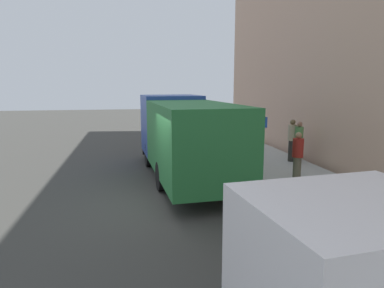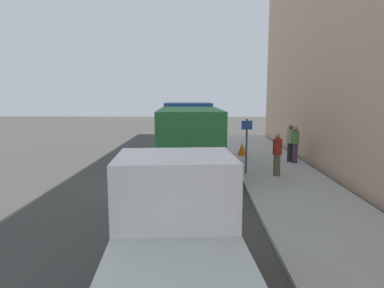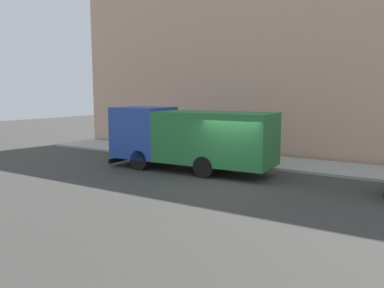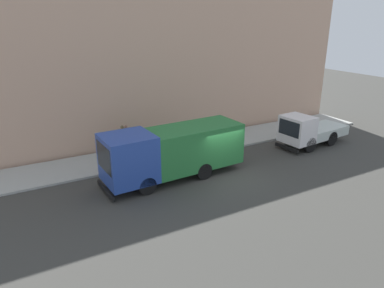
% 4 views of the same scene
% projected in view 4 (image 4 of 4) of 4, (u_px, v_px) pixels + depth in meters
% --- Properties ---
extents(ground, '(80.00, 80.00, 0.00)m').
position_uv_depth(ground, '(223.00, 173.00, 20.20)').
color(ground, '#3A3935').
extents(sidewalk, '(3.40, 30.00, 0.12)m').
position_uv_depth(sidewalk, '(185.00, 147.00, 24.05)').
color(sidewalk, '#A3A5A0').
rests_on(sidewalk, ground).
extents(building_facade, '(0.50, 30.00, 10.46)m').
position_uv_depth(building_facade, '(169.00, 67.00, 24.12)').
color(building_facade, tan).
rests_on(building_facade, ground).
extents(large_utility_truck, '(2.77, 8.06, 2.92)m').
position_uv_depth(large_utility_truck, '(173.00, 150.00, 19.15)').
color(large_utility_truck, '#25449E').
rests_on(large_utility_truck, ground).
extents(small_flatbed_truck, '(2.47, 5.52, 2.29)m').
position_uv_depth(small_flatbed_truck, '(308.00, 131.00, 24.17)').
color(small_flatbed_truck, white).
rests_on(small_flatbed_truck, ground).
extents(pedestrian_walking, '(0.43, 0.43, 1.74)m').
position_uv_depth(pedestrian_walking, '(126.00, 137.00, 23.04)').
color(pedestrian_walking, '#502E57').
rests_on(pedestrian_walking, sidewalk).
extents(pedestrian_standing, '(0.43, 0.43, 1.69)m').
position_uv_depth(pedestrian_standing, '(172.00, 138.00, 23.04)').
color(pedestrian_standing, brown).
rests_on(pedestrian_standing, sidewalk).
extents(pedestrian_third, '(0.38, 0.38, 1.80)m').
position_uv_depth(pedestrian_third, '(123.00, 138.00, 22.76)').
color(pedestrian_third, '#282622').
rests_on(pedestrian_third, sidewalk).
extents(traffic_cone_orange, '(0.47, 0.47, 0.68)m').
position_uv_depth(traffic_cone_orange, '(106.00, 163.00, 20.45)').
color(traffic_cone_orange, orange).
rests_on(traffic_cone_orange, sidewalk).
extents(street_sign_post, '(0.44, 0.08, 2.24)m').
position_uv_depth(street_sign_post, '(174.00, 137.00, 21.74)').
color(street_sign_post, '#4C5156').
rests_on(street_sign_post, sidewalk).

